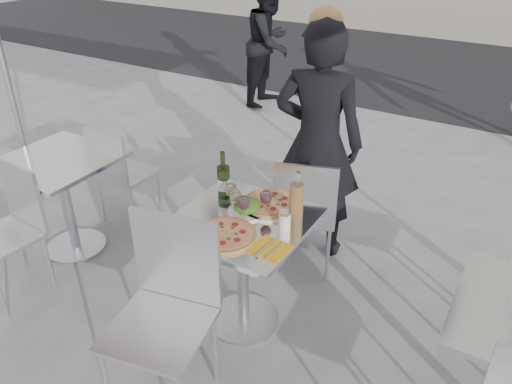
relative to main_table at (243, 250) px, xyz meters
The scene contains 22 objects.
ground 0.54m from the main_table, ahead, with size 80.00×80.00×0.00m, color slate.
street_asphalt 6.52m from the main_table, 90.00° to the left, with size 24.00×5.00×0.00m, color black.
main_table is the anchor object (origin of this frame).
side_table_left 1.50m from the main_table, behind, with size 0.72×0.72×0.75m.
chair_far 0.64m from the main_table, 81.34° to the left, with size 0.52×0.52×0.89m.
chair_near 0.60m from the main_table, 95.36° to the right, with size 0.54×0.55×1.01m.
side_chair_lfar 1.49m from the main_table, 162.31° to the left, with size 0.39×0.40×0.83m.
side_chair_lnear 1.50m from the main_table, 161.89° to the right, with size 0.43×0.44×0.88m.
woman_diner 1.00m from the main_table, 89.10° to the left, with size 0.62×0.40×1.69m, color black.
pedestrian_a 4.03m from the main_table, 117.36° to the left, with size 0.76×0.59×1.56m, color black.
pizza_near 0.29m from the main_table, 86.03° to the right, with size 0.33×0.33×0.02m.
pizza_far 0.31m from the main_table, 72.18° to the left, with size 0.36×0.36×0.03m.
salad_plate 0.26m from the main_table, 101.04° to the left, with size 0.22×0.22×0.09m.
wine_bottle 0.42m from the main_table, 145.61° to the left, with size 0.07×0.08×0.29m.
carafe 0.44m from the main_table, 31.52° to the left, with size 0.08×0.08×0.29m.
sugar_shaker 0.36m from the main_table, ahead, with size 0.06×0.06×0.11m.
wineglass_white_a 0.35m from the main_table, 147.00° to the left, with size 0.07×0.07×0.16m.
wineglass_white_b 0.33m from the main_table, 152.18° to the left, with size 0.07×0.07×0.16m.
wineglass_red_a 0.32m from the main_table, 17.69° to the right, with size 0.07×0.07×0.16m.
wineglass_red_b 0.35m from the main_table, 49.95° to the left, with size 0.07×0.07×0.16m.
napkin_left 0.42m from the main_table, 138.92° to the right, with size 0.23×0.23×0.01m.
napkin_right 0.38m from the main_table, 30.67° to the right, with size 0.19×0.20×0.01m.
Camera 1 is at (1.25, -1.95, 2.24)m, focal length 35.00 mm.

